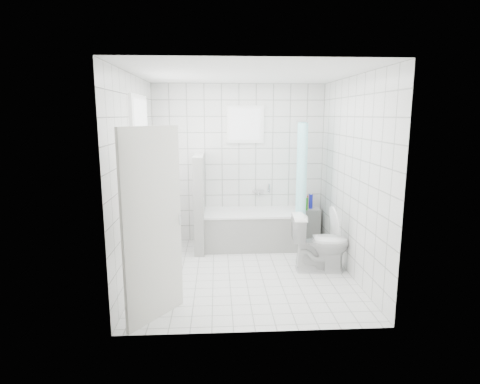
{
  "coord_description": "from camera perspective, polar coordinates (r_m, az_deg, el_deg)",
  "views": [
    {
      "loc": [
        -0.36,
        -5.1,
        2.1
      ],
      "look_at": [
        -0.05,
        0.35,
        1.05
      ],
      "focal_mm": 30.0,
      "sensor_mm": 36.0,
      "label": 1
    }
  ],
  "objects": [
    {
      "name": "partition_wall",
      "position": [
        6.33,
        -5.77,
        -1.48
      ],
      "size": [
        0.15,
        0.85,
        1.5
      ],
      "primitive_type": "cube",
      "color": "white",
      "rests_on": "ground"
    },
    {
      "name": "wall_front",
      "position": [
        3.71,
        2.38,
        -1.6
      ],
      "size": [
        2.8,
        0.02,
        2.6
      ],
      "primitive_type": "cube",
      "color": "white",
      "rests_on": "ground"
    },
    {
      "name": "wall_back",
      "position": [
        6.66,
        -0.15,
        3.99
      ],
      "size": [
        2.8,
        0.02,
        2.6
      ],
      "primitive_type": "cube",
      "color": "white",
      "rests_on": "ground"
    },
    {
      "name": "toilet",
      "position": [
        5.61,
        11.33,
        -7.09
      ],
      "size": [
        0.8,
        0.49,
        0.78
      ],
      "primitive_type": "imported",
      "rotation": [
        0.0,
        0.0,
        1.5
      ],
      "color": "white",
      "rests_on": "ground"
    },
    {
      "name": "ceiling",
      "position": [
        5.14,
        0.79,
        16.46
      ],
      "size": [
        3.0,
        3.0,
        0.0
      ],
      "primitive_type": "plane",
      "rotation": [
        3.14,
        0.0,
        0.0
      ],
      "color": "white",
      "rests_on": "ground"
    },
    {
      "name": "ground",
      "position": [
        5.53,
        0.72,
        -11.43
      ],
      "size": [
        3.0,
        3.0,
        0.0
      ],
      "primitive_type": "plane",
      "color": "white",
      "rests_on": "ground"
    },
    {
      "name": "sill_bottles",
      "position": [
        5.55,
        -12.96,
        -0.67
      ],
      "size": [
        0.17,
        0.75,
        0.28
      ],
      "color": "#FF63BF",
      "rests_on": "window_sill"
    },
    {
      "name": "tub_faucet",
      "position": [
        6.72,
        2.56,
        0.15
      ],
      "size": [
        0.18,
        0.06,
        0.06
      ],
      "primitive_type": "cube",
      "color": "silver",
      "rests_on": "wall_back"
    },
    {
      "name": "curtain_rod",
      "position": [
        6.34,
        8.78,
        9.85
      ],
      "size": [
        0.02,
        0.8,
        0.02
      ],
      "primitive_type": "cylinder",
      "rotation": [
        1.57,
        0.0,
        0.0
      ],
      "color": "silver",
      "rests_on": "wall_back"
    },
    {
      "name": "window_left",
      "position": [
        5.52,
        -13.71,
        5.37
      ],
      "size": [
        0.01,
        0.9,
        1.4
      ],
      "primitive_type": "cube",
      "color": "white",
      "rests_on": "wall_left"
    },
    {
      "name": "wall_right",
      "position": [
        5.46,
        15.59,
        2.05
      ],
      "size": [
        0.02,
        3.0,
        2.6
      ],
      "primitive_type": "cube",
      "color": "white",
      "rests_on": "ground"
    },
    {
      "name": "window_back",
      "position": [
        6.58,
        0.75,
        9.58
      ],
      "size": [
        0.5,
        0.01,
        0.5
      ],
      "primitive_type": "cube",
      "color": "white",
      "rests_on": "wall_back"
    },
    {
      "name": "door",
      "position": [
        4.15,
        -12.28,
        -4.75
      ],
      "size": [
        0.5,
        0.67,
        2.0
      ],
      "primitive_type": "cube",
      "rotation": [
        0.0,
        0.0,
        -0.63
      ],
      "color": "silver",
      "rests_on": "ground"
    },
    {
      "name": "wall_left",
      "position": [
        5.27,
        -14.62,
        1.79
      ],
      "size": [
        0.02,
        3.0,
        2.6
      ],
      "primitive_type": "cube",
      "color": "white",
      "rests_on": "ground"
    },
    {
      "name": "tiled_ledge",
      "position": [
        6.91,
        9.57,
        -4.6
      ],
      "size": [
        0.4,
        0.24,
        0.55
      ],
      "primitive_type": "cube",
      "color": "white",
      "rests_on": "ground"
    },
    {
      "name": "window_sill",
      "position": [
        5.63,
        -12.92,
        -2.14
      ],
      "size": [
        0.18,
        1.02,
        0.08
      ],
      "primitive_type": "cube",
      "color": "white",
      "rests_on": "wall_left"
    },
    {
      "name": "shower_curtain",
      "position": [
        6.29,
        8.79,
        1.61
      ],
      "size": [
        0.14,
        0.48,
        1.78
      ],
      "primitive_type": null,
      "color": "#52EEF1",
      "rests_on": "curtain_rod"
    },
    {
      "name": "bathtub",
      "position": [
        6.51,
        1.94,
        -5.25
      ],
      "size": [
        1.59,
        0.77,
        0.58
      ],
      "color": "white",
      "rests_on": "ground"
    },
    {
      "name": "ledge_bottles",
      "position": [
        6.8,
        9.62,
        -1.46
      ],
      "size": [
        0.17,
        0.18,
        0.24
      ],
      "color": "#1E9D1A",
      "rests_on": "tiled_ledge"
    }
  ]
}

